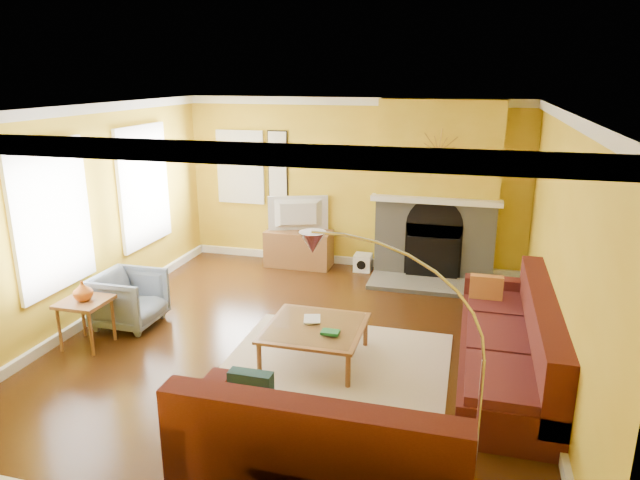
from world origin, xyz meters
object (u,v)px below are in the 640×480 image
(side_table, at_px, (87,323))
(arc_lamp, at_px, (401,377))
(coffee_table, at_px, (315,343))
(media_console, at_px, (299,248))
(sectional_sofa, at_px, (399,348))
(armchair, at_px, (129,299))

(side_table, bearing_deg, arc_lamp, -22.16)
(coffee_table, relative_size, side_table, 1.85)
(media_console, relative_size, arc_lamp, 0.53)
(sectional_sofa, distance_m, side_table, 3.61)
(coffee_table, distance_m, armchair, 2.52)
(coffee_table, height_order, side_table, side_table)
(side_table, bearing_deg, coffee_table, 7.33)
(sectional_sofa, relative_size, arc_lamp, 1.97)
(sectional_sofa, height_order, armchair, sectional_sofa)
(coffee_table, height_order, arc_lamp, arc_lamp)
(media_console, relative_size, armchair, 1.42)
(arc_lamp, bearing_deg, side_table, 157.84)
(coffee_table, height_order, media_console, media_console)
(armchair, bearing_deg, coffee_table, -96.84)
(side_table, xyz_separation_m, arc_lamp, (3.80, -1.55, 0.72))
(side_table, bearing_deg, armchair, 76.82)
(armchair, distance_m, side_table, 0.66)
(sectional_sofa, distance_m, armchair, 3.52)
(side_table, relative_size, arc_lamp, 0.28)
(sectional_sofa, height_order, media_console, sectional_sofa)
(media_console, bearing_deg, side_table, -114.17)
(armchair, xyz_separation_m, side_table, (-0.15, -0.64, -0.06))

